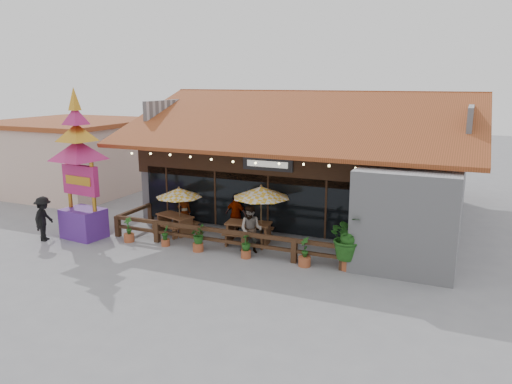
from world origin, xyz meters
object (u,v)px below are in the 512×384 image
at_px(umbrella_left, 179,193).
at_px(thai_sign_tower, 78,154).
at_px(umbrella_right, 261,192).
at_px(pedestrian, 44,219).
at_px(picnic_table_left, 175,221).
at_px(tropical_plant, 349,238).
at_px(picnic_table_right, 249,229).

xyz_separation_m(umbrella_left, thai_sign_tower, (-3.53, -1.97, 1.72)).
relative_size(umbrella_left, umbrella_right, 1.05).
height_order(umbrella_left, pedestrian, umbrella_left).
bearing_deg(pedestrian, picnic_table_left, -74.15).
xyz_separation_m(picnic_table_left, pedestrian, (-4.42, -3.07, 0.39)).
height_order(thai_sign_tower, pedestrian, thai_sign_tower).
distance_m(umbrella_right, picnic_table_left, 4.40).
bearing_deg(umbrella_left, umbrella_right, 2.58).
relative_size(tropical_plant, pedestrian, 1.08).
xyz_separation_m(umbrella_right, thai_sign_tower, (-7.28, -2.14, 1.40)).
relative_size(thai_sign_tower, tropical_plant, 3.33).
bearing_deg(thai_sign_tower, umbrella_left, 29.21).
height_order(picnic_table_right, pedestrian, pedestrian).
bearing_deg(picnic_table_right, tropical_plant, -16.13).
bearing_deg(umbrella_right, umbrella_left, -177.42).
xyz_separation_m(picnic_table_left, tropical_plant, (7.98, -1.27, 0.62)).
distance_m(thai_sign_tower, pedestrian, 3.07).
xyz_separation_m(picnic_table_left, thai_sign_tower, (-3.19, -2.11, 3.04)).
bearing_deg(umbrella_right, picnic_table_left, -179.51).
bearing_deg(picnic_table_right, umbrella_right, 2.20).
relative_size(umbrella_right, thai_sign_tower, 0.37).
bearing_deg(umbrella_left, thai_sign_tower, -150.79).
bearing_deg(picnic_table_left, umbrella_right, 0.49).
distance_m(umbrella_right, tropical_plant, 4.23).
bearing_deg(thai_sign_tower, pedestrian, -141.85).
relative_size(umbrella_left, picnic_table_left, 1.28).
bearing_deg(umbrella_right, tropical_plant, -18.55).
height_order(umbrella_left, tropical_plant, umbrella_left).
xyz_separation_m(tropical_plant, pedestrian, (-12.40, -1.80, -0.22)).
distance_m(picnic_table_left, tropical_plant, 8.10).
relative_size(umbrella_left, thai_sign_tower, 0.39).
distance_m(umbrella_left, umbrella_right, 3.76).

